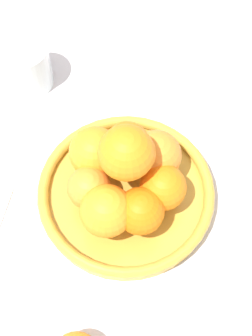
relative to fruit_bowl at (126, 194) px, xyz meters
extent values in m
plane|color=silver|center=(0.00, 0.00, -0.02)|extent=(4.00, 4.00, 0.00)
cylinder|color=gold|center=(0.00, 0.00, -0.01)|extent=(0.26, 0.26, 0.02)
torus|color=gold|center=(0.00, 0.00, 0.01)|extent=(0.27, 0.27, 0.02)
sphere|color=orange|center=(0.06, 0.00, 0.05)|extent=(0.07, 0.07, 0.07)
sphere|color=orange|center=(0.04, 0.05, 0.06)|extent=(0.08, 0.08, 0.08)
sphere|color=orange|center=(-0.01, 0.05, 0.05)|extent=(0.06, 0.06, 0.06)
sphere|color=orange|center=(-0.05, 0.03, 0.06)|extent=(0.08, 0.08, 0.08)
sphere|color=orange|center=(-0.05, -0.02, 0.05)|extent=(0.07, 0.07, 0.07)
sphere|color=orange|center=(-0.01, -0.05, 0.05)|extent=(0.07, 0.07, 0.07)
sphere|color=orange|center=(0.04, -0.04, 0.06)|extent=(0.08, 0.08, 0.08)
sphere|color=orange|center=(0.01, 0.00, 0.12)|extent=(0.08, 0.08, 0.08)
sphere|color=orange|center=(0.01, -0.01, 0.11)|extent=(0.07, 0.07, 0.07)
cylinder|color=silver|center=(0.22, 0.17, 0.03)|extent=(0.08, 0.08, 0.09)
camera|label=1|loc=(-0.37, -0.01, 0.79)|focal=60.00mm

